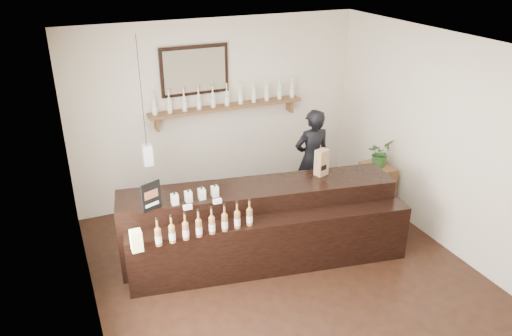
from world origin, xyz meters
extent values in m
plane|color=black|center=(0.00, 0.00, 0.00)|extent=(5.00, 5.00, 0.00)
plane|color=beige|center=(0.00, 2.50, 1.40)|extent=(4.50, 0.00, 4.50)
plane|color=beige|center=(0.00, -2.50, 1.40)|extent=(4.50, 0.00, 4.50)
plane|color=beige|center=(-2.25, 0.00, 1.40)|extent=(0.00, 5.00, 5.00)
plane|color=beige|center=(2.25, 0.00, 1.40)|extent=(0.00, 5.00, 5.00)
plane|color=white|center=(0.00, 0.00, 2.80)|extent=(5.00, 5.00, 0.00)
cube|color=brown|center=(0.10, 2.37, 1.50)|extent=(2.40, 0.25, 0.04)
cube|color=brown|center=(-0.98, 2.40, 1.38)|extent=(0.04, 0.20, 0.20)
cube|color=brown|center=(1.18, 2.40, 1.38)|extent=(0.04, 0.20, 0.20)
cube|color=black|center=(-0.35, 2.47, 2.08)|extent=(1.02, 0.04, 0.72)
cube|color=#4D4131|center=(-0.35, 2.44, 2.08)|extent=(0.92, 0.01, 0.62)
cube|color=white|center=(-1.30, 1.60, 1.25)|extent=(0.12, 0.12, 0.28)
cylinder|color=black|center=(-1.30, 1.60, 2.09)|extent=(0.01, 0.01, 1.41)
cylinder|color=beige|center=(-1.00, 2.37, 1.62)|extent=(0.07, 0.07, 0.20)
cone|color=beige|center=(-1.00, 2.37, 1.75)|extent=(0.07, 0.07, 0.05)
cylinder|color=beige|center=(-1.00, 2.37, 1.81)|extent=(0.02, 0.02, 0.07)
cylinder|color=gold|center=(-1.00, 2.37, 1.86)|extent=(0.03, 0.03, 0.02)
cylinder|color=white|center=(-1.00, 2.37, 1.60)|extent=(0.07, 0.07, 0.09)
cylinder|color=beige|center=(-0.78, 2.37, 1.62)|extent=(0.07, 0.07, 0.20)
cone|color=beige|center=(-0.78, 2.37, 1.75)|extent=(0.07, 0.07, 0.05)
cylinder|color=beige|center=(-0.78, 2.37, 1.81)|extent=(0.02, 0.02, 0.07)
cylinder|color=gold|center=(-0.78, 2.37, 1.86)|extent=(0.03, 0.03, 0.02)
cylinder|color=white|center=(-0.78, 2.37, 1.60)|extent=(0.07, 0.07, 0.09)
cylinder|color=beige|center=(-0.56, 2.37, 1.62)|extent=(0.07, 0.07, 0.20)
cone|color=beige|center=(-0.56, 2.37, 1.75)|extent=(0.07, 0.07, 0.05)
cylinder|color=beige|center=(-0.56, 2.37, 1.81)|extent=(0.02, 0.02, 0.07)
cylinder|color=gold|center=(-0.56, 2.37, 1.86)|extent=(0.03, 0.03, 0.02)
cylinder|color=white|center=(-0.56, 2.37, 1.60)|extent=(0.07, 0.07, 0.09)
cylinder|color=beige|center=(-0.34, 2.37, 1.62)|extent=(0.07, 0.07, 0.20)
cone|color=beige|center=(-0.34, 2.37, 1.75)|extent=(0.07, 0.07, 0.05)
cylinder|color=beige|center=(-0.34, 2.37, 1.81)|extent=(0.02, 0.02, 0.07)
cylinder|color=gold|center=(-0.34, 2.37, 1.86)|extent=(0.03, 0.03, 0.02)
cylinder|color=white|center=(-0.34, 2.37, 1.60)|extent=(0.07, 0.07, 0.09)
cylinder|color=beige|center=(-0.12, 2.37, 1.62)|extent=(0.07, 0.07, 0.20)
cone|color=beige|center=(-0.12, 2.37, 1.75)|extent=(0.07, 0.07, 0.05)
cylinder|color=beige|center=(-0.12, 2.37, 1.81)|extent=(0.02, 0.02, 0.07)
cylinder|color=gold|center=(-0.12, 2.37, 1.86)|extent=(0.03, 0.03, 0.02)
cylinder|color=white|center=(-0.12, 2.37, 1.60)|extent=(0.07, 0.07, 0.09)
cylinder|color=beige|center=(0.10, 2.37, 1.62)|extent=(0.07, 0.07, 0.20)
cone|color=beige|center=(0.10, 2.37, 1.75)|extent=(0.07, 0.07, 0.05)
cylinder|color=beige|center=(0.10, 2.37, 1.81)|extent=(0.02, 0.02, 0.07)
cylinder|color=gold|center=(0.10, 2.37, 1.86)|extent=(0.03, 0.03, 0.02)
cylinder|color=white|center=(0.10, 2.37, 1.60)|extent=(0.07, 0.07, 0.09)
cylinder|color=beige|center=(0.32, 2.37, 1.62)|extent=(0.07, 0.07, 0.20)
cone|color=beige|center=(0.32, 2.37, 1.75)|extent=(0.07, 0.07, 0.05)
cylinder|color=beige|center=(0.32, 2.37, 1.81)|extent=(0.02, 0.02, 0.07)
cylinder|color=gold|center=(0.32, 2.37, 1.86)|extent=(0.03, 0.03, 0.02)
cylinder|color=white|center=(0.32, 2.37, 1.60)|extent=(0.07, 0.07, 0.09)
cylinder|color=beige|center=(0.54, 2.37, 1.62)|extent=(0.07, 0.07, 0.20)
cone|color=beige|center=(0.54, 2.37, 1.75)|extent=(0.07, 0.07, 0.05)
cylinder|color=beige|center=(0.54, 2.37, 1.81)|extent=(0.02, 0.02, 0.07)
cylinder|color=gold|center=(0.54, 2.37, 1.86)|extent=(0.03, 0.03, 0.02)
cylinder|color=white|center=(0.54, 2.37, 1.60)|extent=(0.07, 0.07, 0.09)
cylinder|color=beige|center=(0.76, 2.37, 1.62)|extent=(0.07, 0.07, 0.20)
cone|color=beige|center=(0.76, 2.37, 1.75)|extent=(0.07, 0.07, 0.05)
cylinder|color=beige|center=(0.76, 2.37, 1.81)|extent=(0.02, 0.02, 0.07)
cylinder|color=gold|center=(0.76, 2.37, 1.86)|extent=(0.03, 0.03, 0.02)
cylinder|color=white|center=(0.76, 2.37, 1.60)|extent=(0.07, 0.07, 0.09)
cylinder|color=beige|center=(0.98, 2.37, 1.62)|extent=(0.07, 0.07, 0.20)
cone|color=beige|center=(0.98, 2.37, 1.75)|extent=(0.07, 0.07, 0.05)
cylinder|color=beige|center=(0.98, 2.37, 1.81)|extent=(0.02, 0.02, 0.07)
cylinder|color=gold|center=(0.98, 2.37, 1.86)|extent=(0.03, 0.03, 0.02)
cylinder|color=white|center=(0.98, 2.37, 1.60)|extent=(0.07, 0.07, 0.09)
cylinder|color=beige|center=(1.20, 2.37, 1.62)|extent=(0.07, 0.07, 0.20)
cone|color=beige|center=(1.20, 2.37, 1.75)|extent=(0.07, 0.07, 0.05)
cylinder|color=beige|center=(1.20, 2.37, 1.81)|extent=(0.02, 0.02, 0.07)
cylinder|color=gold|center=(1.20, 2.37, 1.86)|extent=(0.03, 0.03, 0.02)
cylinder|color=white|center=(1.20, 2.37, 1.60)|extent=(0.07, 0.07, 0.09)
cube|color=black|center=(-0.12, 0.70, 0.49)|extent=(3.56, 1.22, 0.98)
cube|color=black|center=(-0.12, 0.24, 0.37)|extent=(3.51, 0.92, 0.74)
cube|color=white|center=(-1.10, 0.47, 1.01)|extent=(0.10, 0.04, 0.05)
cube|color=white|center=(-0.74, 0.47, 1.01)|extent=(0.10, 0.04, 0.05)
cube|color=#F8FE9B|center=(-1.75, 0.24, 0.80)|extent=(0.12, 0.12, 0.12)
cube|color=#F8FE9B|center=(-1.75, 0.24, 0.92)|extent=(0.12, 0.12, 0.12)
cube|color=beige|center=(-1.21, 0.65, 1.05)|extent=(0.08, 0.08, 0.13)
cube|color=beige|center=(-1.21, 0.60, 1.05)|extent=(0.07, 0.00, 0.06)
cylinder|color=black|center=(-1.21, 0.65, 1.13)|extent=(0.02, 0.02, 0.03)
cube|color=beige|center=(-1.04, 0.65, 1.05)|extent=(0.08, 0.08, 0.13)
cube|color=beige|center=(-1.04, 0.60, 1.05)|extent=(0.07, 0.00, 0.06)
cylinder|color=black|center=(-1.04, 0.65, 1.13)|extent=(0.02, 0.02, 0.03)
cube|color=beige|center=(-0.88, 0.65, 1.05)|extent=(0.08, 0.08, 0.13)
cube|color=beige|center=(-0.88, 0.60, 1.05)|extent=(0.07, 0.00, 0.06)
cylinder|color=black|center=(-0.88, 0.65, 1.13)|extent=(0.02, 0.02, 0.03)
cube|color=beige|center=(-0.71, 0.65, 1.05)|extent=(0.08, 0.08, 0.13)
cube|color=beige|center=(-0.71, 0.60, 1.05)|extent=(0.07, 0.00, 0.06)
cylinder|color=black|center=(-0.71, 0.65, 1.13)|extent=(0.02, 0.02, 0.03)
cylinder|color=#976133|center=(-1.51, 0.24, 0.84)|extent=(0.07, 0.07, 0.20)
cone|color=#976133|center=(-1.51, 0.24, 0.97)|extent=(0.07, 0.07, 0.05)
cylinder|color=#976133|center=(-1.51, 0.24, 1.03)|extent=(0.02, 0.02, 0.07)
cylinder|color=black|center=(-1.51, 0.24, 1.08)|extent=(0.03, 0.03, 0.02)
cylinder|color=white|center=(-1.51, 0.24, 0.82)|extent=(0.07, 0.07, 0.09)
cylinder|color=#976133|center=(-1.36, 0.24, 0.84)|extent=(0.07, 0.07, 0.20)
cone|color=#976133|center=(-1.36, 0.24, 0.97)|extent=(0.07, 0.07, 0.05)
cylinder|color=#976133|center=(-1.36, 0.24, 1.03)|extent=(0.02, 0.02, 0.07)
cylinder|color=black|center=(-1.36, 0.24, 1.08)|extent=(0.03, 0.03, 0.02)
cylinder|color=white|center=(-1.36, 0.24, 0.82)|extent=(0.07, 0.07, 0.09)
cylinder|color=#976133|center=(-1.21, 0.24, 0.84)|extent=(0.07, 0.07, 0.20)
cone|color=#976133|center=(-1.21, 0.24, 0.97)|extent=(0.07, 0.07, 0.05)
cylinder|color=#976133|center=(-1.21, 0.24, 1.03)|extent=(0.02, 0.02, 0.07)
cylinder|color=black|center=(-1.21, 0.24, 1.08)|extent=(0.03, 0.03, 0.02)
cylinder|color=white|center=(-1.21, 0.24, 0.82)|extent=(0.07, 0.07, 0.09)
cylinder|color=#976133|center=(-1.05, 0.24, 0.84)|extent=(0.07, 0.07, 0.20)
cone|color=#976133|center=(-1.05, 0.24, 0.97)|extent=(0.07, 0.07, 0.05)
cylinder|color=#976133|center=(-1.05, 0.24, 1.03)|extent=(0.02, 0.02, 0.07)
cylinder|color=black|center=(-1.05, 0.24, 1.08)|extent=(0.03, 0.03, 0.02)
cylinder|color=white|center=(-1.05, 0.24, 0.82)|extent=(0.07, 0.07, 0.09)
cylinder|color=#976133|center=(-0.90, 0.24, 0.84)|extent=(0.07, 0.07, 0.20)
cone|color=#976133|center=(-0.90, 0.24, 0.97)|extent=(0.07, 0.07, 0.05)
cylinder|color=#976133|center=(-0.90, 0.24, 1.03)|extent=(0.02, 0.02, 0.07)
cylinder|color=black|center=(-0.90, 0.24, 1.08)|extent=(0.03, 0.03, 0.02)
cylinder|color=white|center=(-0.90, 0.24, 0.82)|extent=(0.07, 0.07, 0.09)
cylinder|color=#976133|center=(-0.74, 0.24, 0.84)|extent=(0.07, 0.07, 0.20)
cone|color=#976133|center=(-0.74, 0.24, 0.97)|extent=(0.07, 0.07, 0.05)
cylinder|color=#976133|center=(-0.74, 0.24, 1.03)|extent=(0.02, 0.02, 0.07)
cylinder|color=black|center=(-0.74, 0.24, 1.08)|extent=(0.03, 0.03, 0.02)
cylinder|color=white|center=(-0.74, 0.24, 0.82)|extent=(0.07, 0.07, 0.09)
cylinder|color=#976133|center=(-0.59, 0.24, 0.84)|extent=(0.07, 0.07, 0.20)
cone|color=#976133|center=(-0.59, 0.24, 0.97)|extent=(0.07, 0.07, 0.05)
cylinder|color=#976133|center=(-0.59, 0.24, 1.03)|extent=(0.02, 0.02, 0.07)
cylinder|color=black|center=(-0.59, 0.24, 1.08)|extent=(0.03, 0.03, 0.02)
cylinder|color=white|center=(-0.59, 0.24, 0.82)|extent=(0.07, 0.07, 0.09)
cylinder|color=#976133|center=(-0.43, 0.24, 0.84)|extent=(0.07, 0.07, 0.20)
cone|color=#976133|center=(-0.43, 0.24, 0.97)|extent=(0.07, 0.07, 0.05)
cylinder|color=#976133|center=(-0.43, 0.24, 1.03)|extent=(0.02, 0.02, 0.07)
cylinder|color=black|center=(-0.43, 0.24, 1.08)|extent=(0.03, 0.03, 0.02)
cylinder|color=white|center=(-0.43, 0.24, 0.82)|extent=(0.07, 0.07, 0.09)
cube|color=black|center=(-1.48, 0.63, 1.15)|extent=(0.24, 0.11, 0.35)
cube|color=brown|center=(-1.48, 0.61, 1.18)|extent=(0.17, 0.07, 0.10)
cube|color=white|center=(-1.48, 0.61, 1.05)|extent=(0.17, 0.07, 0.04)
cube|color=#886141|center=(0.77, 0.67, 1.16)|extent=(0.19, 0.16, 0.35)
cube|color=black|center=(0.77, 0.61, 1.11)|extent=(0.10, 0.03, 0.07)
cube|color=#175EA5|center=(0.81, 0.68, 1.01)|extent=(0.15, 0.09, 0.07)
cylinder|color=#175EA5|center=(0.81, 0.68, 1.06)|extent=(0.08, 0.05, 0.08)
cube|color=brown|center=(2.00, 1.05, 0.37)|extent=(0.37, 0.51, 0.73)
imported|color=#2D5E25|center=(2.00, 1.05, 0.93)|extent=(0.46, 0.44, 0.40)
imported|color=black|center=(1.14, 1.55, 0.89)|extent=(0.66, 0.44, 1.77)
camera|label=1|loc=(-2.38, -4.44, 3.81)|focal=35.00mm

